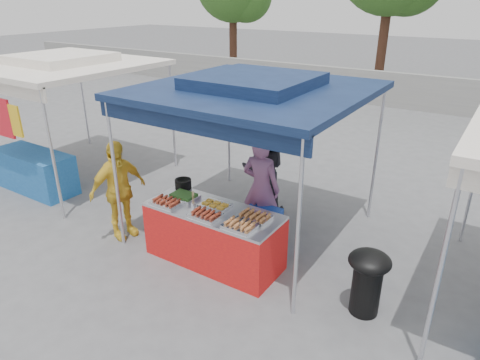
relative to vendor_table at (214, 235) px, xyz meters
The scene contains 20 objects.
ground_plane 0.44m from the vendor_table, 90.00° to the left, with size 80.00×80.00×0.00m, color #5E5F61.
back_wall 11.10m from the vendor_table, 90.00° to the left, with size 40.00×0.25×1.20m, color gray.
main_canopy 2.22m from the vendor_table, 90.00° to the left, with size 3.20×3.20×2.57m.
neighbor_stall_left 4.70m from the vendor_table, behind, with size 3.20×3.20×2.57m.
vendor_table is the anchor object (origin of this frame).
food_tray_fl 0.84m from the vendor_table, 160.02° to the right, with size 0.42×0.30×0.07m.
food_tray_fm 0.52m from the vendor_table, 78.89° to the right, with size 0.42×0.30×0.07m.
food_tray_fr 0.79m from the vendor_table, 21.72° to the right, with size 0.42×0.30×0.07m.
food_tray_bl 0.74m from the vendor_table, behind, with size 0.42×0.30×0.07m.
food_tray_bm 0.46m from the vendor_table, 100.68° to the left, with size 0.42×0.30×0.07m.
food_tray_br 0.79m from the vendor_table, ahead, with size 0.42×0.30×0.07m.
cooking_pot 1.02m from the vendor_table, 157.98° to the left, with size 0.26×0.26×0.15m, color black.
skewer_cup 0.55m from the vendor_table, 150.24° to the right, with size 0.07×0.07×0.09m, color silver.
wok_burner 2.23m from the vendor_table, ahead, with size 0.51×0.51×0.86m.
crate_left 0.87m from the vendor_table, 128.16° to the left, with size 0.52×0.37×0.31m, color #153EAA.
crate_right 0.89m from the vendor_table, 63.11° to the left, with size 0.53×0.37×0.32m, color #153EAA.
crate_stacked 0.85m from the vendor_table, 63.11° to the left, with size 0.53×0.37×0.32m, color #153EAA.
vendor_woman 1.09m from the vendor_table, 77.61° to the left, with size 0.62×0.41×1.71m, color #905C87.
helper_man 1.83m from the vendor_table, 96.60° to the left, with size 0.78×0.61×1.61m, color black.
customer_person 1.75m from the vendor_table, behind, with size 0.95×0.40×1.63m, color yellow.
Camera 1 is at (3.24, -4.41, 3.64)m, focal length 32.00 mm.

